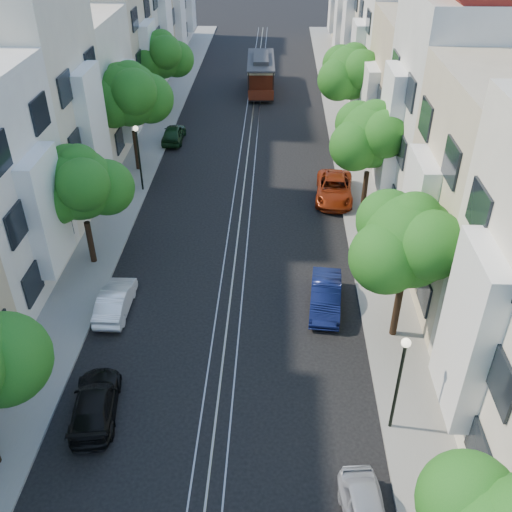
# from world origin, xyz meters

# --- Properties ---
(ground) EXTENTS (200.00, 200.00, 0.00)m
(ground) POSITION_xyz_m (0.00, 28.00, 0.00)
(ground) COLOR black
(ground) RESTS_ON ground
(sidewalk_east) EXTENTS (2.50, 80.00, 0.12)m
(sidewalk_east) POSITION_xyz_m (7.25, 28.00, 0.06)
(sidewalk_east) COLOR gray
(sidewalk_east) RESTS_ON ground
(sidewalk_west) EXTENTS (2.50, 80.00, 0.12)m
(sidewalk_west) POSITION_xyz_m (-7.25, 28.00, 0.06)
(sidewalk_west) COLOR gray
(sidewalk_west) RESTS_ON ground
(rail_left) EXTENTS (0.06, 80.00, 0.02)m
(rail_left) POSITION_xyz_m (-0.55, 28.00, 0.01)
(rail_left) COLOR gray
(rail_left) RESTS_ON ground
(rail_slot) EXTENTS (0.06, 80.00, 0.02)m
(rail_slot) POSITION_xyz_m (0.00, 28.00, 0.01)
(rail_slot) COLOR gray
(rail_slot) RESTS_ON ground
(rail_right) EXTENTS (0.06, 80.00, 0.02)m
(rail_right) POSITION_xyz_m (0.55, 28.00, 0.01)
(rail_right) COLOR gray
(rail_right) RESTS_ON ground
(lane_line) EXTENTS (0.08, 80.00, 0.01)m
(lane_line) POSITION_xyz_m (0.00, 28.00, 0.00)
(lane_line) COLOR tan
(lane_line) RESTS_ON ground
(townhouses_east) EXTENTS (7.75, 72.00, 12.00)m
(townhouses_east) POSITION_xyz_m (11.87, 27.91, 5.18)
(townhouses_east) COLOR beige
(townhouses_east) RESTS_ON ground
(townhouses_west) EXTENTS (7.75, 72.00, 11.76)m
(townhouses_west) POSITION_xyz_m (-11.87, 27.91, 5.08)
(townhouses_west) COLOR silver
(townhouses_west) RESTS_ON ground
(tree_e_b) EXTENTS (4.93, 4.08, 6.68)m
(tree_e_b) POSITION_xyz_m (7.26, 8.98, 4.73)
(tree_e_b) COLOR black
(tree_e_b) RESTS_ON ground
(tree_e_c) EXTENTS (4.84, 3.99, 6.52)m
(tree_e_c) POSITION_xyz_m (7.26, 19.98, 4.60)
(tree_e_c) COLOR black
(tree_e_c) RESTS_ON ground
(tree_e_d) EXTENTS (5.01, 4.16, 6.85)m
(tree_e_d) POSITION_xyz_m (7.26, 30.98, 4.87)
(tree_e_d) COLOR black
(tree_e_d) RESTS_ON ground
(tree_w_b) EXTENTS (4.72, 3.87, 6.27)m
(tree_w_b) POSITION_xyz_m (-7.14, 13.98, 4.40)
(tree_w_b) COLOR black
(tree_w_b) RESTS_ON ground
(tree_w_c) EXTENTS (5.13, 4.28, 7.09)m
(tree_w_c) POSITION_xyz_m (-7.14, 24.98, 5.07)
(tree_w_c) COLOR black
(tree_w_c) RESTS_ON ground
(tree_w_d) EXTENTS (4.84, 3.99, 6.52)m
(tree_w_d) POSITION_xyz_m (-7.14, 35.98, 4.60)
(tree_w_d) COLOR black
(tree_w_d) RESTS_ON ground
(lamp_east) EXTENTS (0.32, 0.32, 4.16)m
(lamp_east) POSITION_xyz_m (6.30, 4.00, 2.85)
(lamp_east) COLOR black
(lamp_east) RESTS_ON ground
(lamp_west) EXTENTS (0.32, 0.32, 4.16)m
(lamp_west) POSITION_xyz_m (-6.30, 22.00, 2.85)
(lamp_west) COLOR black
(lamp_west) RESTS_ON ground
(cable_car) EXTENTS (2.61, 7.65, 2.91)m
(cable_car) POSITION_xyz_m (0.50, 42.03, 1.72)
(cable_car) COLOR black
(cable_car) RESTS_ON ground
(parked_car_e_mid) EXTENTS (1.67, 3.95, 1.27)m
(parked_car_e_mid) POSITION_xyz_m (4.40, 10.85, 0.63)
(parked_car_e_mid) COLOR #0D1441
(parked_car_e_mid) RESTS_ON ground
(parked_car_e_far) EXTENTS (2.55, 4.87, 1.31)m
(parked_car_e_far) POSITION_xyz_m (5.60, 21.46, 0.65)
(parked_car_e_far) COLOR maroon
(parked_car_e_far) RESTS_ON ground
(parked_car_w_near) EXTENTS (2.07, 4.05, 1.12)m
(parked_car_w_near) POSITION_xyz_m (-4.40, 4.25, 0.56)
(parked_car_w_near) COLOR black
(parked_car_w_near) RESTS_ON ground
(parked_car_w_mid) EXTENTS (1.24, 3.55, 1.17)m
(parked_car_w_mid) POSITION_xyz_m (-5.11, 10.22, 0.58)
(parked_car_w_mid) COLOR white
(parked_car_w_mid) RESTS_ON ground
(parked_car_w_far) EXTENTS (1.47, 3.64, 1.24)m
(parked_car_w_far) POSITION_xyz_m (-5.60, 30.02, 0.62)
(parked_car_w_far) COLOR black
(parked_car_w_far) RESTS_ON ground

